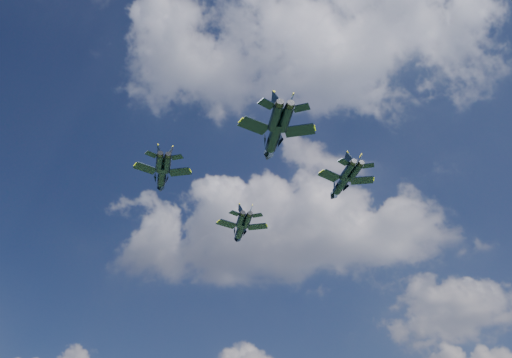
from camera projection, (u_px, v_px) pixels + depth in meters
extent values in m
cylinder|color=black|center=(241.00, 229.00, 122.46)|extent=(4.62, 8.13, 1.63)
cone|color=black|center=(237.00, 240.00, 126.76)|extent=(2.32, 2.76, 1.54)
ellipsoid|color=brown|center=(239.00, 234.00, 125.18)|extent=(1.81, 2.72, 0.74)
cube|color=black|center=(227.00, 224.00, 120.48)|extent=(4.61, 4.59, 0.16)
cube|color=black|center=(257.00, 227.00, 121.47)|extent=(4.18, 2.39, 0.16)
cube|color=black|center=(235.00, 213.00, 116.69)|extent=(2.42, 2.53, 0.13)
cube|color=black|center=(257.00, 215.00, 117.41)|extent=(2.29, 1.55, 0.13)
cube|color=black|center=(241.00, 210.00, 118.18)|extent=(1.62, 2.25, 2.72)
cube|color=black|center=(250.00, 211.00, 118.49)|extent=(1.46, 2.67, 2.72)
cylinder|color=black|center=(162.00, 175.00, 105.38)|extent=(4.49, 7.75, 1.55)
cone|color=black|center=(160.00, 189.00, 109.48)|extent=(2.23, 2.64, 1.47)
ellipsoid|color=brown|center=(161.00, 181.00, 107.98)|extent=(1.75, 2.60, 0.71)
cube|color=black|center=(145.00, 168.00, 103.46)|extent=(4.39, 4.40, 0.16)
cube|color=black|center=(180.00, 172.00, 104.48)|extent=(4.02, 2.33, 0.16)
cube|color=black|center=(151.00, 154.00, 99.86)|extent=(2.31, 2.43, 0.12)
cube|color=black|center=(177.00, 157.00, 100.59)|extent=(2.17, 1.46, 0.12)
cube|color=black|center=(159.00, 152.00, 101.30)|extent=(1.58, 2.13, 2.60)
cube|color=black|center=(170.00, 153.00, 101.61)|extent=(1.40, 2.55, 2.60)
cylinder|color=black|center=(342.00, 183.00, 112.67)|extent=(5.32, 8.37, 1.70)
cone|color=black|center=(332.00, 197.00, 117.10)|extent=(2.53, 2.91, 1.61)
ellipsoid|color=brown|center=(336.00, 189.00, 115.48)|extent=(2.03, 2.83, 0.77)
cube|color=black|center=(330.00, 176.00, 110.44)|extent=(4.72, 4.88, 0.17)
cube|color=black|center=(362.00, 180.00, 111.86)|extent=(4.52, 2.79, 0.17)
cube|color=black|center=(344.00, 162.00, 106.59)|extent=(2.47, 2.67, 0.13)
cube|color=black|center=(368.00, 166.00, 107.62)|extent=(2.30, 1.48, 0.13)
cube|color=black|center=(349.00, 159.00, 108.22)|extent=(1.85, 2.24, 2.84)
cube|color=black|center=(359.00, 161.00, 108.66)|extent=(1.57, 2.76, 2.84)
cylinder|color=black|center=(274.00, 136.00, 98.50)|extent=(5.49, 9.91, 1.98)
cone|color=black|center=(268.00, 157.00, 103.74)|extent=(2.79, 3.34, 1.87)
ellipsoid|color=brown|center=(270.00, 145.00, 101.81)|extent=(2.16, 3.32, 0.90)
cube|color=black|center=(254.00, 126.00, 96.13)|extent=(5.62, 5.55, 0.20)
cube|color=black|center=(300.00, 130.00, 97.25)|extent=(5.07, 2.88, 0.20)
cube|color=black|center=(267.00, 104.00, 91.50)|extent=(2.96, 3.08, 0.15)
cube|color=black|center=(301.00, 108.00, 92.30)|extent=(2.80, 1.93, 0.15)
cube|color=black|center=(276.00, 101.00, 93.30)|extent=(1.94, 2.76, 3.31)
cube|color=black|center=(290.00, 103.00, 93.64)|extent=(1.76, 3.26, 3.31)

